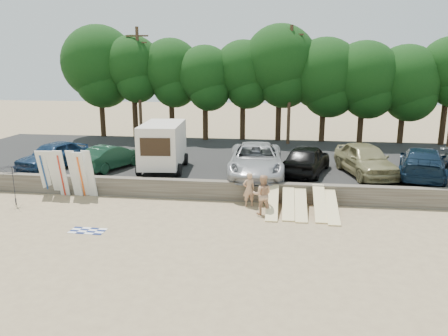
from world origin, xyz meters
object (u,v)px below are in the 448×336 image
(car_0, at_px, (53,155))
(car_5, at_px, (422,163))
(box_trailer, at_px, (163,144))
(cooler, at_px, (272,202))
(car_3, at_px, (307,159))
(beachgoer_a, at_px, (249,189))
(car_1, at_px, (111,157))
(beach_umbrella, at_px, (13,184))
(car_4, at_px, (365,159))
(car_2, at_px, (256,160))
(beachgoer_b, at_px, (262,195))

(car_0, xyz_separation_m, car_5, (21.36, 0.62, 0.03))
(box_trailer, distance_m, cooler, 7.82)
(car_3, relative_size, beachgoer_a, 2.94)
(car_1, bearing_deg, beachgoer_a, 177.20)
(cooler, xyz_separation_m, beach_umbrella, (-12.74, -1.61, 0.89))
(car_3, distance_m, car_5, 6.28)
(box_trailer, bearing_deg, beach_umbrella, -144.36)
(car_5, xyz_separation_m, beach_umbrella, (-20.86, -5.49, -0.50))
(cooler, bearing_deg, car_4, 52.58)
(car_1, distance_m, car_4, 14.85)
(car_1, distance_m, beachgoer_a, 9.47)
(car_2, bearing_deg, car_4, 5.76)
(box_trailer, bearing_deg, cooler, -34.64)
(car_2, height_order, beachgoer_a, car_2)
(beach_umbrella, bearing_deg, car_2, 22.03)
(car_0, xyz_separation_m, car_2, (12.22, -0.13, 0.08))
(car_4, height_order, beachgoer_a, car_4)
(cooler, bearing_deg, beachgoer_b, -93.74)
(car_1, xyz_separation_m, car_4, (14.85, 0.46, 0.19))
(car_4, bearing_deg, beach_umbrella, -175.44)
(car_3, bearing_deg, car_0, 18.34)
(car_3, relative_size, beach_umbrella, 2.16)
(box_trailer, relative_size, beach_umbrella, 1.97)
(beachgoer_b, xyz_separation_m, beach_umbrella, (-12.32, -0.26, 0.10))
(car_1, height_order, cooler, car_1)
(box_trailer, distance_m, car_5, 14.69)
(car_4, height_order, car_5, car_4)
(car_2, relative_size, beachgoer_a, 3.76)
(car_0, distance_m, car_5, 21.37)
(beachgoer_a, relative_size, beachgoer_b, 0.90)
(box_trailer, height_order, car_2, box_trailer)
(beachgoer_a, bearing_deg, car_4, -166.84)
(car_2, height_order, beach_umbrella, car_2)
(car_5, height_order, beach_umbrella, car_5)
(car_4, relative_size, beach_umbrella, 2.29)
(car_1, xyz_separation_m, beachgoer_b, (9.32, -5.00, -0.47))
(car_3, bearing_deg, beachgoer_b, 82.62)
(car_0, distance_m, car_4, 18.36)
(car_4, xyz_separation_m, car_5, (3.02, -0.23, -0.06))
(car_3, xyz_separation_m, beachgoer_b, (-2.26, -5.37, -0.61))
(box_trailer, bearing_deg, beachgoer_b, -44.70)
(car_5, distance_m, beach_umbrella, 21.58)
(car_1, relative_size, car_2, 0.68)
(beach_umbrella, bearing_deg, car_0, 95.87)
(car_1, bearing_deg, car_3, -156.59)
(box_trailer, bearing_deg, car_0, 178.80)
(beach_umbrella, bearing_deg, beachgoer_a, 6.65)
(beachgoer_a, bearing_deg, car_5, -177.76)
(car_5, relative_size, beachgoer_b, 3.07)
(car_1, distance_m, car_3, 11.59)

